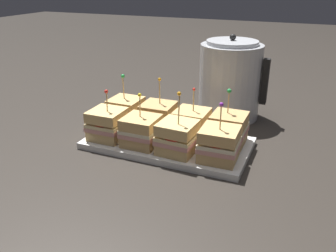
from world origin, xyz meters
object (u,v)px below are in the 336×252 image
at_px(sandwich_front_far_left, 108,124).
at_px(sandwich_back_center_left, 158,117).
at_px(sandwich_back_far_left, 126,112).
at_px(sandwich_front_center_right, 177,138).
at_px(sandwich_back_far_right, 229,129).
at_px(sandwich_front_far_right, 219,144).
at_px(sandwich_front_center_left, 141,131).
at_px(serving_platter, 168,143).
at_px(kettle_steel, 230,80).
at_px(sandwich_back_center_right, 192,123).

bearing_deg(sandwich_front_far_left, sandwich_back_center_left, 43.64).
bearing_deg(sandwich_back_far_left, sandwich_front_center_right, -27.80).
xyz_separation_m(sandwich_back_far_left, sandwich_back_far_right, (0.32, -0.00, 0.00)).
bearing_deg(sandwich_front_far_right, sandwich_back_far_left, 161.42).
bearing_deg(sandwich_front_far_left, sandwich_front_center_left, -0.09).
bearing_deg(serving_platter, sandwich_front_far_left, -162.85).
height_order(sandwich_back_far_left, kettle_steel, kettle_steel).
bearing_deg(sandwich_front_center_left, sandwich_back_center_right, 43.23).
bearing_deg(sandwich_back_center_right, sandwich_front_center_left, -136.77).
bearing_deg(sandwich_front_far_right, sandwich_front_center_right, -177.99).
height_order(serving_platter, sandwich_back_center_right, sandwich_back_center_right).
bearing_deg(kettle_steel, sandwich_front_center_left, -114.10).
relative_size(sandwich_front_center_right, sandwich_back_center_right, 1.15).
xyz_separation_m(sandwich_front_center_left, sandwich_back_center_left, (0.00, 0.10, 0.00)).
height_order(sandwich_front_center_right, sandwich_back_far_left, sandwich_front_center_right).
relative_size(sandwich_front_far_left, sandwich_front_far_right, 0.95).
distance_m(sandwich_front_far_left, sandwich_front_center_right, 0.21).
relative_size(sandwich_back_center_left, sandwich_back_far_right, 1.06).
height_order(sandwich_front_center_left, kettle_steel, kettle_steel).
xyz_separation_m(sandwich_front_far_left, sandwich_back_center_left, (0.11, 0.10, -0.00)).
height_order(sandwich_back_far_left, sandwich_back_center_right, sandwich_back_far_left).
height_order(sandwich_front_far_right, sandwich_back_center_right, sandwich_front_far_right).
xyz_separation_m(sandwich_front_far_left, kettle_steel, (0.26, 0.34, 0.07)).
distance_m(sandwich_front_far_left, sandwich_front_center_left, 0.10).
xyz_separation_m(sandwich_front_center_right, sandwich_back_center_right, (0.00, 0.11, -0.00)).
relative_size(sandwich_front_far_right, sandwich_back_center_left, 0.95).
relative_size(sandwich_front_center_left, sandwich_back_center_right, 0.99).
relative_size(serving_platter, sandwich_front_far_left, 3.12).
relative_size(serving_platter, sandwich_back_center_left, 2.82).
height_order(sandwich_back_far_right, kettle_steel, kettle_steel).
xyz_separation_m(sandwich_front_far_right, sandwich_back_far_left, (-0.32, 0.11, 0.00)).
bearing_deg(sandwich_back_center_right, sandwich_back_center_left, 178.57).
relative_size(sandwich_front_far_left, sandwich_back_center_left, 0.90).
xyz_separation_m(sandwich_back_center_left, sandwich_back_center_right, (0.10, -0.00, -0.00)).
xyz_separation_m(sandwich_back_far_left, kettle_steel, (0.26, 0.24, 0.07)).
bearing_deg(sandwich_back_far_left, sandwich_front_far_left, -89.89).
height_order(sandwich_back_center_left, sandwich_back_far_right, sandwich_back_center_left).
distance_m(sandwich_front_center_right, sandwich_back_far_right, 0.15).
relative_size(sandwich_front_far_left, sandwich_front_center_right, 0.86).
bearing_deg(kettle_steel, sandwich_front_far_right, -79.82).
height_order(sandwich_front_far_left, sandwich_back_far_left, sandwich_back_far_left).
bearing_deg(serving_platter, sandwich_back_far_right, 18.07).
xyz_separation_m(serving_platter, sandwich_back_far_left, (-0.16, 0.06, 0.05)).
bearing_deg(sandwich_back_far_left, sandwich_back_center_right, -1.36).
height_order(sandwich_front_far_right, sandwich_back_far_right, sandwich_front_far_right).
bearing_deg(sandwich_front_far_right, serving_platter, 161.89).
bearing_deg(sandwich_front_far_left, sandwich_back_far_right, 17.60).
bearing_deg(sandwich_back_center_right, sandwich_front_center_right, -90.69).
bearing_deg(serving_platter, sandwich_front_center_left, -138.47).
relative_size(sandwich_back_center_left, kettle_steel, 0.58).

